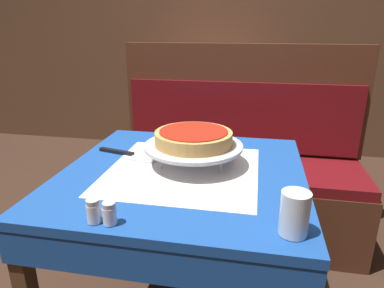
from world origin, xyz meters
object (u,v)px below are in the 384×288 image
(water_glass_near, at_px, (294,213))
(salt_shaker, at_px, (93,211))
(dining_table_rear, at_px, (210,97))
(booth_bench, at_px, (237,183))
(pepper_shaker, at_px, (109,213))
(condiment_caddy, at_px, (210,81))
(dining_table_front, at_px, (183,192))
(pizza_server, at_px, (132,155))
(deep_dish_pizza, at_px, (194,138))
(pizza_pan_stand, at_px, (194,147))

(water_glass_near, distance_m, salt_shaker, 0.52)
(dining_table_rear, bearing_deg, booth_bench, -72.93)
(pepper_shaker, xyz_separation_m, condiment_caddy, (-0.03, 2.14, 0.03))
(water_glass_near, bearing_deg, dining_table_front, 136.33)
(dining_table_front, bearing_deg, dining_table_rear, 94.92)
(pizza_server, relative_size, salt_shaker, 4.33)
(dining_table_rear, height_order, pepper_shaker, pepper_shaker)
(condiment_caddy, bearing_deg, pizza_server, -92.96)
(dining_table_front, distance_m, pizza_server, 0.27)
(booth_bench, bearing_deg, water_glass_near, -80.27)
(dining_table_rear, xyz_separation_m, water_glass_near, (0.52, -2.21, 0.16))
(booth_bench, bearing_deg, deep_dish_pizza, -99.84)
(water_glass_near, height_order, pepper_shaker, water_glass_near)
(dining_table_front, distance_m, booth_bench, 0.90)
(dining_table_rear, relative_size, pizza_server, 3.00)
(dining_table_front, distance_m, water_glass_near, 0.52)
(pizza_pan_stand, height_order, pizza_server, pizza_pan_stand)
(pizza_pan_stand, xyz_separation_m, salt_shaker, (-0.19, -0.45, -0.04))
(dining_table_front, height_order, dining_table_rear, same)
(deep_dish_pizza, height_order, pizza_server, deep_dish_pizza)
(pizza_pan_stand, bearing_deg, pizza_server, 170.14)
(dining_table_front, bearing_deg, condiment_caddy, 94.86)
(dining_table_rear, distance_m, pizza_pan_stand, 1.83)
(pizza_pan_stand, bearing_deg, booth_bench, 80.16)
(dining_table_front, bearing_deg, pizza_server, 155.99)
(dining_table_rear, height_order, pizza_pan_stand, pizza_pan_stand)
(pizza_server, bearing_deg, dining_table_rear, 87.64)
(dining_table_front, height_order, pizza_server, pizza_server)
(dining_table_rear, xyz_separation_m, condiment_caddy, (0.01, -0.12, 0.15))
(water_glass_near, distance_m, condiment_caddy, 2.16)
(pizza_server, height_order, condiment_caddy, condiment_caddy)
(deep_dish_pizza, bearing_deg, salt_shaker, -112.82)
(booth_bench, relative_size, condiment_caddy, 8.17)
(salt_shaker, relative_size, condiment_caddy, 0.37)
(pizza_server, xyz_separation_m, water_glass_near, (0.59, -0.45, 0.05))
(booth_bench, relative_size, pizza_pan_stand, 4.01)
(pepper_shaker, bearing_deg, water_glass_near, 5.34)
(pizza_pan_stand, distance_m, condiment_caddy, 1.70)
(pepper_shaker, distance_m, condiment_caddy, 2.14)
(booth_bench, xyz_separation_m, pepper_shaker, (-0.28, -1.21, 0.46))
(deep_dish_pizza, bearing_deg, booth_bench, 80.16)
(deep_dish_pizza, height_order, water_glass_near, deep_dish_pizza)
(booth_bench, relative_size, pepper_shaker, 23.64)
(dining_table_rear, relative_size, pepper_shaker, 13.79)
(pepper_shaker, bearing_deg, deep_dish_pizza, 72.29)
(condiment_caddy, bearing_deg, dining_table_rear, 95.94)
(pizza_server, height_order, pepper_shaker, pepper_shaker)
(deep_dish_pizza, relative_size, salt_shaker, 4.33)
(water_glass_near, bearing_deg, dining_table_rear, 103.26)
(pizza_server, xyz_separation_m, salt_shaker, (0.07, -0.49, 0.03))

